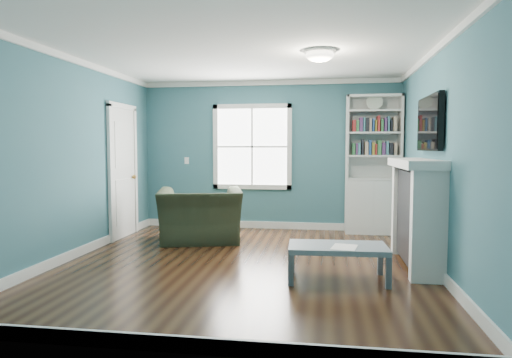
# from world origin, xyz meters

# --- Properties ---
(floor) EXTENTS (5.00, 5.00, 0.00)m
(floor) POSITION_xyz_m (0.00, 0.00, 0.00)
(floor) COLOR black
(floor) RESTS_ON ground
(room_walls) EXTENTS (5.00, 5.00, 5.00)m
(room_walls) POSITION_xyz_m (0.00, 0.00, 1.58)
(room_walls) COLOR #336370
(room_walls) RESTS_ON ground
(trim) EXTENTS (4.50, 5.00, 2.60)m
(trim) POSITION_xyz_m (0.00, 0.00, 1.24)
(trim) COLOR white
(trim) RESTS_ON ground
(window) EXTENTS (1.40, 0.06, 1.50)m
(window) POSITION_xyz_m (-0.30, 2.49, 1.45)
(window) COLOR white
(window) RESTS_ON room_walls
(bookshelf) EXTENTS (0.90, 0.35, 2.31)m
(bookshelf) POSITION_xyz_m (1.77, 2.30, 0.92)
(bookshelf) COLOR silver
(bookshelf) RESTS_ON ground
(fireplace) EXTENTS (0.44, 1.58, 1.30)m
(fireplace) POSITION_xyz_m (2.08, 0.20, 0.64)
(fireplace) COLOR black
(fireplace) RESTS_ON ground
(tv) EXTENTS (0.06, 1.10, 0.65)m
(tv) POSITION_xyz_m (2.20, 0.20, 1.72)
(tv) COLOR black
(tv) RESTS_ON fireplace
(door) EXTENTS (0.12, 0.98, 2.17)m
(door) POSITION_xyz_m (-2.22, 1.40, 1.07)
(door) COLOR silver
(door) RESTS_ON ground
(ceiling_fixture) EXTENTS (0.38, 0.38, 0.15)m
(ceiling_fixture) POSITION_xyz_m (0.90, 0.10, 2.55)
(ceiling_fixture) COLOR white
(ceiling_fixture) RESTS_ON room_walls
(light_switch) EXTENTS (0.08, 0.01, 0.12)m
(light_switch) POSITION_xyz_m (-1.50, 2.48, 1.20)
(light_switch) COLOR white
(light_switch) RESTS_ON room_walls
(recliner) EXTENTS (1.40, 1.09, 1.08)m
(recliner) POSITION_xyz_m (-0.90, 1.21, 0.54)
(recliner) COLOR black
(recliner) RESTS_ON ground
(coffee_table) EXTENTS (1.08, 0.62, 0.38)m
(coffee_table) POSITION_xyz_m (1.12, -0.53, 0.33)
(coffee_table) COLOR #444B51
(coffee_table) RESTS_ON ground
(paper_sheet) EXTENTS (0.31, 0.36, 0.00)m
(paper_sheet) POSITION_xyz_m (1.19, -0.63, 0.38)
(paper_sheet) COLOR white
(paper_sheet) RESTS_ON coffee_table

